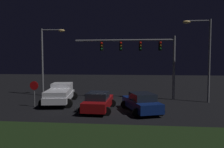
# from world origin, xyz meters

# --- Properties ---
(ground_plane) EXTENTS (80.00, 80.00, 0.00)m
(ground_plane) POSITION_xyz_m (0.00, 0.00, 0.00)
(ground_plane) COLOR black
(grass_median) EXTENTS (22.06, 5.27, 0.10)m
(grass_median) POSITION_xyz_m (0.00, -8.73, 0.05)
(grass_median) COLOR black
(grass_median) RESTS_ON ground_plane
(pickup_truck) EXTENTS (3.41, 5.64, 1.80)m
(pickup_truck) POSITION_xyz_m (-4.13, 0.44, 1.00)
(pickup_truck) COLOR silver
(pickup_truck) RESTS_ON ground_plane
(car_sedan) EXTENTS (3.36, 4.75, 1.51)m
(car_sedan) POSITION_xyz_m (3.32, -2.27, 0.74)
(car_sedan) COLOR navy
(car_sedan) RESTS_ON ground_plane
(car_sedan_far) EXTENTS (2.59, 4.46, 1.51)m
(car_sedan_far) POSITION_xyz_m (-0.10, -2.19, 0.74)
(car_sedan_far) COLOR maroon
(car_sedan_far) RESTS_ON ground_plane
(traffic_signal_gantry) EXTENTS (10.32, 0.56, 6.50)m
(traffic_signal_gantry) POSITION_xyz_m (3.42, 3.40, 5.03)
(traffic_signal_gantry) COLOR slate
(traffic_signal_gantry) RESTS_ON ground_plane
(street_lamp_left) EXTENTS (2.77, 0.44, 7.58)m
(street_lamp_left) POSITION_xyz_m (-7.05, 4.64, 4.84)
(street_lamp_left) COLOR slate
(street_lamp_left) RESTS_ON ground_plane
(street_lamp_right) EXTENTS (2.63, 0.44, 7.90)m
(street_lamp_right) POSITION_xyz_m (9.31, 2.25, 5.00)
(street_lamp_right) COLOR slate
(street_lamp_right) RESTS_ON ground_plane
(stop_sign) EXTENTS (0.76, 0.08, 2.23)m
(stop_sign) POSITION_xyz_m (-5.86, -1.27, 1.56)
(stop_sign) COLOR slate
(stop_sign) RESTS_ON ground_plane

